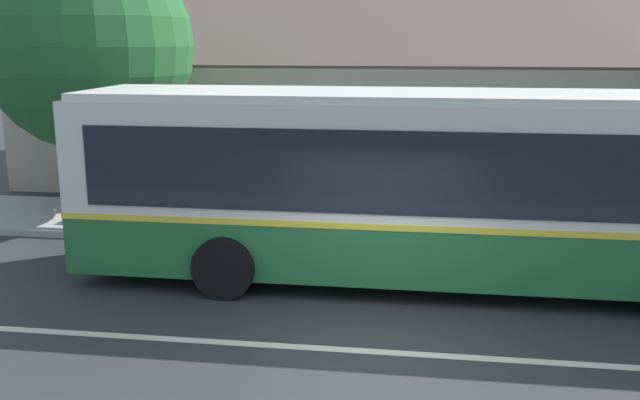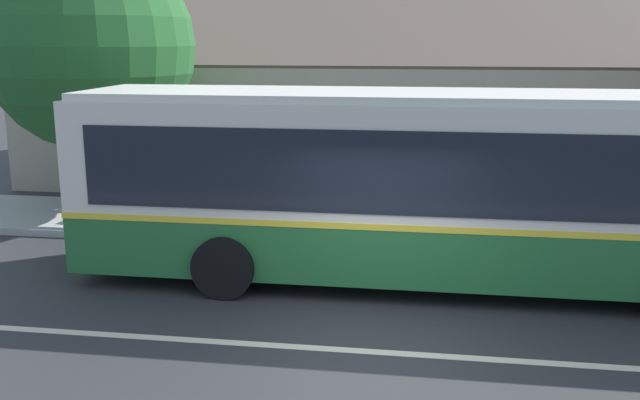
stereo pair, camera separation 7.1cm
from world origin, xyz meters
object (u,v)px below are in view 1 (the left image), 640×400
(transit_bus, at_px, (435,182))
(bench_down_street, at_px, (320,206))
(bench_by_building, at_px, (125,202))
(street_tree_secondary, at_px, (85,51))

(transit_bus, distance_m, bench_down_street, 3.88)
(transit_bus, xyz_separation_m, bench_down_street, (-2.32, 2.89, -1.14))
(bench_by_building, relative_size, street_tree_secondary, 0.30)
(bench_by_building, distance_m, bench_down_street, 4.18)
(transit_bus, distance_m, street_tree_secondary, 8.84)
(transit_bus, xyz_separation_m, bench_by_building, (-6.49, 2.54, -1.13))
(bench_by_building, relative_size, bench_down_street, 1.20)
(bench_by_building, bearing_deg, transit_bus, -21.38)
(bench_down_street, relative_size, street_tree_secondary, 0.25)
(transit_bus, distance_m, bench_by_building, 7.06)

